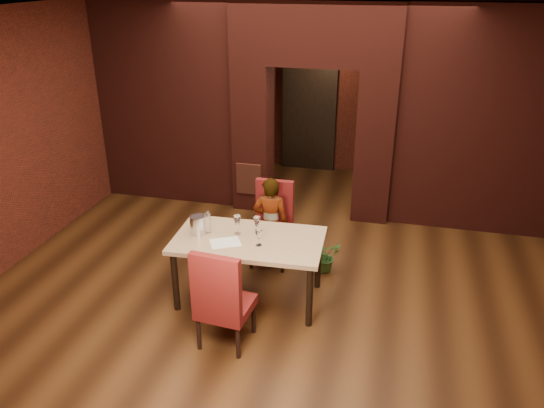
# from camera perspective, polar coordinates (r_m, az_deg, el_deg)

# --- Properties ---
(floor) EXTENTS (8.00, 8.00, 0.00)m
(floor) POSITION_cam_1_polar(r_m,az_deg,el_deg) (6.92, 1.20, -7.29)
(floor) COLOR #462711
(floor) RESTS_ON ground
(ceiling) EXTENTS (7.00, 8.00, 0.04)m
(ceiling) POSITION_cam_1_polar(r_m,az_deg,el_deg) (5.92, 1.48, 20.18)
(ceiling) COLOR silver
(ceiling) RESTS_ON ground
(wall_back) EXTENTS (7.00, 0.04, 3.20)m
(wall_back) POSITION_cam_1_polar(r_m,az_deg,el_deg) (10.05, 6.48, 12.46)
(wall_back) COLOR maroon
(wall_back) RESTS_ON ground
(wall_front) EXTENTS (7.00, 0.04, 3.20)m
(wall_front) POSITION_cam_1_polar(r_m,az_deg,el_deg) (2.96, -17.10, -19.81)
(wall_front) COLOR maroon
(wall_front) RESTS_ON ground
(wall_left) EXTENTS (0.04, 8.00, 3.20)m
(wall_left) POSITION_cam_1_polar(r_m,az_deg,el_deg) (7.75, -25.00, 6.87)
(wall_left) COLOR maroon
(wall_left) RESTS_ON ground
(pillar_left) EXTENTS (0.55, 0.55, 2.30)m
(pillar_left) POSITION_cam_1_polar(r_m,az_deg,el_deg) (8.44, -2.03, 7.20)
(pillar_left) COLOR maroon
(pillar_left) RESTS_ON ground
(pillar_right) EXTENTS (0.55, 0.55, 2.30)m
(pillar_right) POSITION_cam_1_polar(r_m,az_deg,el_deg) (8.15, 11.01, 6.14)
(pillar_right) COLOR maroon
(pillar_right) RESTS_ON ground
(lintel) EXTENTS (2.45, 0.55, 0.90)m
(lintel) POSITION_cam_1_polar(r_m,az_deg,el_deg) (7.92, 4.76, 17.84)
(lintel) COLOR maroon
(lintel) RESTS_ON ground
(wing_wall_left) EXTENTS (2.28, 0.35, 3.20)m
(wing_wall_left) POSITION_cam_1_polar(r_m,az_deg,el_deg) (8.81, -11.10, 10.52)
(wing_wall_left) COLOR maroon
(wing_wall_left) RESTS_ON ground
(wing_wall_right) EXTENTS (2.28, 0.35, 3.20)m
(wing_wall_right) POSITION_cam_1_polar(r_m,az_deg,el_deg) (8.09, 21.36, 8.12)
(wing_wall_right) COLOR maroon
(wing_wall_right) RESTS_ON ground
(vent_panel) EXTENTS (0.40, 0.03, 0.50)m
(vent_panel) POSITION_cam_1_polar(r_m,az_deg,el_deg) (8.37, -2.52, 2.70)
(vent_panel) COLOR #A0462E
(vent_panel) RESTS_ON ground
(rear_door) EXTENTS (0.90, 0.08, 2.10)m
(rear_door) POSITION_cam_1_polar(r_m,az_deg,el_deg) (10.18, 4.02, 9.52)
(rear_door) COLOR black
(rear_door) RESTS_ON ground
(rear_door_frame) EXTENTS (1.02, 0.04, 2.22)m
(rear_door_frame) POSITION_cam_1_polar(r_m,az_deg,el_deg) (10.14, 3.98, 9.47)
(rear_door_frame) COLOR black
(rear_door_frame) RESTS_ON ground
(dining_table) EXTENTS (1.74, 1.03, 0.79)m
(dining_table) POSITION_cam_1_polar(r_m,az_deg,el_deg) (6.22, -2.47, -6.95)
(dining_table) COLOR tan
(dining_table) RESTS_ON ground
(chair_far) EXTENTS (0.50, 0.50, 1.10)m
(chair_far) POSITION_cam_1_polar(r_m,az_deg,el_deg) (6.87, -0.14, -2.30)
(chair_far) COLOR maroon
(chair_far) RESTS_ON ground
(chair_near) EXTENTS (0.56, 0.56, 1.13)m
(chair_near) POSITION_cam_1_polar(r_m,az_deg,el_deg) (5.47, -5.03, -9.72)
(chair_near) COLOR maroon
(chair_near) RESTS_ON ground
(person_seated) EXTENTS (0.48, 0.34, 1.24)m
(person_seated) POSITION_cam_1_polar(r_m,az_deg,el_deg) (6.77, -0.16, -2.06)
(person_seated) COLOR silver
(person_seated) RESTS_ON ground
(wine_glass_a) EXTENTS (0.09, 0.09, 0.23)m
(wine_glass_a) POSITION_cam_1_polar(r_m,az_deg,el_deg) (6.08, -3.76, -2.28)
(wine_glass_a) COLOR white
(wine_glass_a) RESTS_ON dining_table
(wine_glass_b) EXTENTS (0.08, 0.08, 0.21)m
(wine_glass_b) POSITION_cam_1_polar(r_m,az_deg,el_deg) (6.09, -1.64, -2.31)
(wine_glass_b) COLOR white
(wine_glass_b) RESTS_ON dining_table
(wine_glass_c) EXTENTS (0.08, 0.08, 0.19)m
(wine_glass_c) POSITION_cam_1_polar(r_m,az_deg,el_deg) (5.83, -1.45, -3.62)
(wine_glass_c) COLOR white
(wine_glass_c) RESTS_ON dining_table
(tasting_sheet) EXTENTS (0.40, 0.37, 0.00)m
(tasting_sheet) POSITION_cam_1_polar(r_m,az_deg,el_deg) (5.95, -5.05, -4.15)
(tasting_sheet) COLOR white
(tasting_sheet) RESTS_ON dining_table
(wine_bucket) EXTENTS (0.18, 0.18, 0.22)m
(wine_bucket) POSITION_cam_1_polar(r_m,az_deg,el_deg) (6.14, -7.96, -2.24)
(wine_bucket) COLOR silver
(wine_bucket) RESTS_ON dining_table
(water_bottle) EXTENTS (0.06, 0.06, 0.27)m
(water_bottle) POSITION_cam_1_polar(r_m,az_deg,el_deg) (6.13, -6.91, -1.93)
(water_bottle) COLOR white
(water_bottle) RESTS_ON dining_table
(potted_plant) EXTENTS (0.50, 0.49, 0.42)m
(potted_plant) POSITION_cam_1_polar(r_m,az_deg,el_deg) (6.89, 5.73, -5.58)
(potted_plant) COLOR #306326
(potted_plant) RESTS_ON ground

